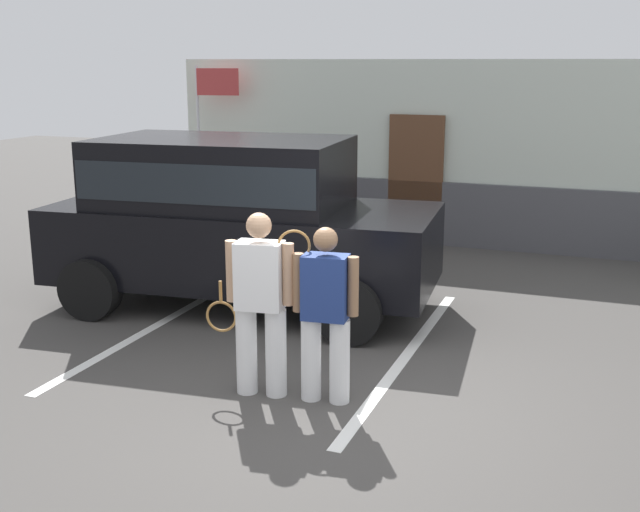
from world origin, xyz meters
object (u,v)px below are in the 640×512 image
(tennis_player_man, at_px, (260,302))
(tennis_player_woman, at_px, (325,312))
(parked_suv, at_px, (235,214))
(flag_pole, at_px, (208,117))

(tennis_player_man, height_order, tennis_player_woman, tennis_player_man)
(parked_suv, distance_m, tennis_player_man, 2.73)
(tennis_player_man, relative_size, tennis_player_woman, 1.06)
(tennis_player_man, xyz_separation_m, tennis_player_woman, (0.59, 0.06, -0.04))
(tennis_player_man, distance_m, flag_pole, 7.34)
(tennis_player_man, xyz_separation_m, flag_pole, (-3.83, 6.15, 1.13))
(tennis_player_man, bearing_deg, parked_suv, -66.73)
(parked_suv, relative_size, flag_pole, 1.66)
(tennis_player_man, bearing_deg, tennis_player_woman, 178.19)
(parked_suv, height_order, tennis_player_woman, parked_suv)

